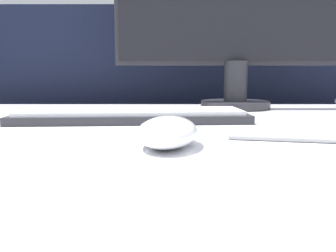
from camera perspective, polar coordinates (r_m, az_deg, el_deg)
name	(u,v)px	position (r m, az deg, el deg)	size (l,w,h in m)	color
partition_panel	(189,163)	(1.21, 3.75, -6.39)	(5.00, 0.03, 1.10)	black
computer_mouse_near	(168,132)	(0.42, -0.01, -1.02)	(0.10, 0.13, 0.04)	white
keyboard	(132,116)	(0.65, -6.23, 1.81)	(0.46, 0.15, 0.02)	#28282D
pen	(284,139)	(0.48, 19.60, -2.13)	(0.15, 0.04, 0.01)	#99999E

